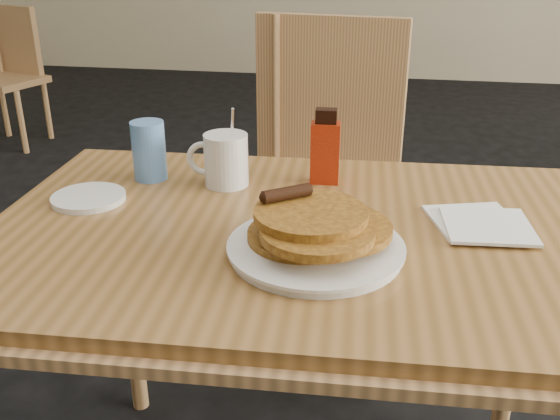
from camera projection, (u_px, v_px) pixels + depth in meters
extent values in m
cube|color=olive|center=(297.00, 236.00, 1.15)|extent=(1.17, 0.81, 0.04)
cube|color=tan|center=(297.00, 243.00, 1.16)|extent=(1.21, 0.85, 0.02)
cylinder|color=tan|center=(515.00, 337.00, 1.49)|extent=(0.04, 0.04, 0.71)
cube|color=tan|center=(319.00, 210.00, 1.84)|extent=(0.53, 0.53, 0.04)
cube|color=tan|center=(329.00, 101.00, 1.91)|extent=(0.46, 0.11, 0.51)
cylinder|color=tan|center=(245.00, 313.00, 1.80)|extent=(0.04, 0.04, 0.47)
cylinder|color=tan|center=(379.00, 262.00, 2.08)|extent=(0.04, 0.04, 0.47)
cube|color=tan|center=(6.00, 81.00, 3.86)|extent=(0.48, 0.48, 0.04)
cube|color=tan|center=(16.00, 40.00, 3.92)|extent=(0.37, 0.16, 0.41)
cylinder|color=tan|center=(47.00, 110.00, 4.06)|extent=(0.04, 0.04, 0.39)
cylinder|color=white|center=(316.00, 249.00, 1.04)|extent=(0.29, 0.29, 0.02)
cylinder|color=white|center=(316.00, 246.00, 1.04)|extent=(0.30, 0.30, 0.01)
cylinder|color=#A47022|center=(302.00, 235.00, 1.05)|extent=(0.18, 0.18, 0.01)
cylinder|color=#A47022|center=(336.00, 228.00, 1.04)|extent=(0.19, 0.19, 0.01)
cylinder|color=#A47022|center=(317.00, 232.00, 0.99)|extent=(0.18, 0.18, 0.01)
cylinder|color=#A47022|center=(311.00, 214.00, 1.02)|extent=(0.19, 0.19, 0.01)
cylinder|color=black|center=(287.00, 193.00, 1.05)|extent=(0.08, 0.07, 0.02)
cylinder|color=white|center=(226.00, 160.00, 1.31)|extent=(0.09, 0.09, 0.11)
torus|color=white|center=(204.00, 159.00, 1.32)|extent=(0.08, 0.01, 0.08)
cylinder|color=black|center=(225.00, 139.00, 1.29)|extent=(0.08, 0.08, 0.01)
cylinder|color=silver|center=(232.00, 143.00, 1.29)|extent=(0.03, 0.05, 0.16)
cube|color=#740706|center=(325.00, 153.00, 1.32)|extent=(0.06, 0.04, 0.13)
cube|color=black|center=(326.00, 116.00, 1.29)|extent=(0.05, 0.03, 0.03)
cube|color=white|center=(475.00, 221.00, 1.15)|extent=(0.19, 0.19, 0.01)
cube|color=white|center=(488.00, 226.00, 1.12)|extent=(0.16, 0.16, 0.01)
cylinder|color=#5383C4|center=(149.00, 151.00, 1.34)|extent=(0.09, 0.09, 0.13)
cylinder|color=white|center=(89.00, 198.00, 1.25)|extent=(0.18, 0.18, 0.01)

